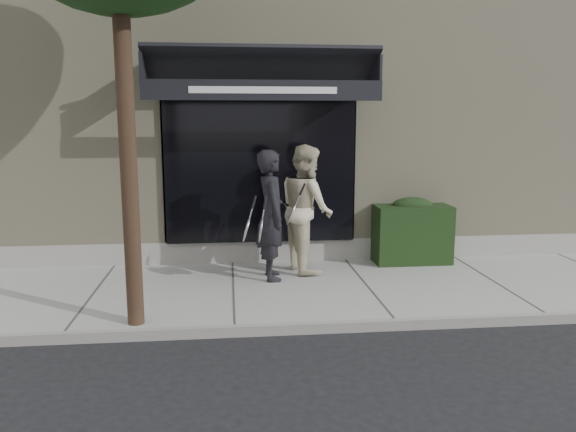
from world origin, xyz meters
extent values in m
plane|color=black|center=(0.00, 0.00, 0.00)|extent=(80.00, 80.00, 0.00)
cube|color=#999994|center=(0.00, 0.00, 0.06)|extent=(20.00, 3.00, 0.12)
cube|color=gray|center=(0.00, -1.55, 0.07)|extent=(20.00, 0.10, 0.14)
cube|color=#B6AC8B|center=(0.00, 5.00, 2.75)|extent=(14.00, 7.00, 5.50)
cube|color=gray|center=(0.00, 1.70, 0.25)|extent=(14.02, 0.42, 0.50)
cube|color=black|center=(-1.50, 1.55, 1.80)|extent=(3.20, 0.30, 2.60)
cube|color=gray|center=(-3.10, 1.70, 1.80)|extent=(0.08, 0.40, 2.60)
cube|color=gray|center=(0.10, 1.70, 1.80)|extent=(0.08, 0.40, 2.60)
cube|color=gray|center=(-1.50, 1.70, 3.14)|extent=(3.36, 0.40, 0.12)
cube|color=black|center=(-1.50, 1.00, 3.40)|extent=(3.60, 1.03, 0.55)
cube|color=black|center=(-1.50, 0.50, 3.01)|extent=(3.60, 0.05, 0.30)
cube|color=white|center=(-1.50, 0.47, 3.01)|extent=(2.20, 0.01, 0.10)
cube|color=black|center=(-3.28, 1.00, 3.32)|extent=(0.04, 1.00, 0.45)
cube|color=black|center=(0.28, 1.00, 3.32)|extent=(0.04, 1.00, 0.45)
cube|color=black|center=(1.10, 1.25, 0.62)|extent=(1.30, 0.70, 1.00)
ellipsoid|color=black|center=(1.10, 1.25, 1.12)|extent=(0.71, 0.38, 0.27)
cylinder|color=black|center=(-3.20, -1.30, 2.40)|extent=(0.20, 0.20, 4.80)
imported|color=black|center=(-1.39, 0.48, 1.13)|extent=(0.53, 0.76, 2.01)
torus|color=silver|center=(-1.58, 0.14, 0.96)|extent=(0.09, 0.31, 0.30)
cylinder|color=silver|center=(-1.58, 0.14, 0.96)|extent=(0.06, 0.27, 0.27)
cylinder|color=silver|center=(-1.58, 0.14, 0.96)|extent=(0.18, 0.03, 0.05)
cylinder|color=black|center=(-1.58, 0.14, 0.96)|extent=(0.20, 0.04, 0.06)
torus|color=silver|center=(-1.79, 0.12, 0.98)|extent=(0.12, 0.31, 0.30)
cylinder|color=silver|center=(-1.79, 0.12, 0.98)|extent=(0.09, 0.27, 0.26)
cylinder|color=silver|center=(-1.79, 0.12, 0.98)|extent=(0.18, 0.03, 0.07)
cylinder|color=black|center=(-1.79, 0.12, 0.98)|extent=(0.20, 0.04, 0.09)
imported|color=beige|center=(-0.79, 0.90, 1.15)|extent=(0.99, 1.16, 2.07)
torus|color=silver|center=(-1.08, 0.54, 1.13)|extent=(0.19, 0.32, 0.29)
cylinder|color=silver|center=(-1.08, 0.54, 1.13)|extent=(0.15, 0.28, 0.25)
cylinder|color=silver|center=(-1.08, 0.54, 1.13)|extent=(0.17, 0.05, 0.09)
cylinder|color=black|center=(-1.08, 0.54, 1.13)|extent=(0.20, 0.06, 0.11)
camera|label=1|loc=(-2.04, -8.01, 2.61)|focal=35.00mm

